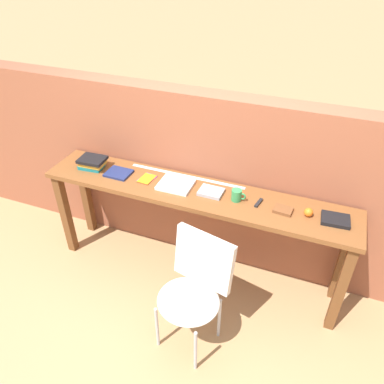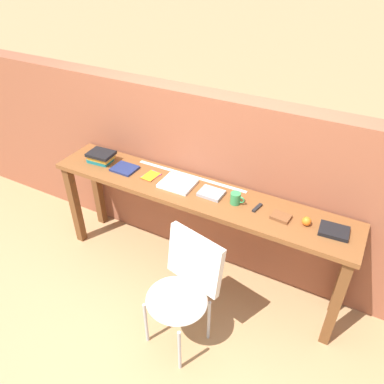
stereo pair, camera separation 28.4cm
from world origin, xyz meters
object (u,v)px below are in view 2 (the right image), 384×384
Objects in this scene: book_stack_leftmost at (101,157)px; book_open_centre at (178,184)px; chair_white_moulded at (183,286)px; book_repair_rightmost at (334,231)px; multitool_folded at (257,208)px; mug at (236,198)px; sports_ball_small at (307,221)px; pamphlet_pile_colourful at (151,176)px; magazine_cycling at (125,169)px; leather_journal_brown at (281,217)px.

book_open_centre is at bearing 0.24° from book_stack_leftmost.
chair_white_moulded is 1.08m from book_repair_rightmost.
book_repair_rightmost is at bearing -0.58° from multitool_folded.
mug reaches higher than chair_white_moulded.
book_open_centre is (0.76, 0.00, -0.04)m from book_stack_leftmost.
mug reaches higher than sports_ball_small.
pamphlet_pile_colourful is 0.26m from book_open_centre.
multitool_folded is at bearing 0.10° from book_open_centre.
book_open_centre is 4.13× the size of sports_ball_small.
magazine_cycling reaches higher than chair_white_moulded.
multitool_folded is (1.17, 0.02, -0.00)m from magazine_cycling.
mug is 0.85× the size of leather_journal_brown.
multitool_folded is 0.19m from leather_journal_brown.
magazine_cycling is 0.51m from book_open_centre.
magazine_cycling is 3.18× the size of sports_ball_small.
mug is at bearing 1.07° from magazine_cycling.
book_stack_leftmost is at bearing 179.04° from magazine_cycling.
mug is (1.01, 0.00, 0.04)m from magazine_cycling.
multitool_folded is (0.92, 0.00, 0.00)m from pamphlet_pile_colourful.
book_open_centre is (0.26, -0.01, 0.01)m from pamphlet_pile_colourful.
multitool_folded is at bearing 177.76° from sports_ball_small.
mug reaches higher than multitool_folded.
book_repair_rightmost is (0.81, 0.62, 0.37)m from chair_white_moulded.
mug is (0.76, -0.01, 0.04)m from pamphlet_pile_colourful.
leather_journal_brown is 0.17m from sports_ball_small.
chair_white_moulded is 3.87× the size of book_stack_leftmost.
pamphlet_pile_colourful is at bearing 177.72° from book_open_centre.
pamphlet_pile_colourful is 0.85× the size of book_repair_rightmost.
book_open_centre is at bearing 2.08° from magazine_cycling.
leather_journal_brown is (0.85, -0.02, 0.00)m from book_open_centre.
book_repair_rightmost reaches higher than pamphlet_pile_colourful.
leather_journal_brown is at bearing -0.48° from book_stack_leftmost.
chair_white_moulded is at bearing -135.87° from sports_ball_small.
multitool_folded is (0.66, 0.01, -0.00)m from book_open_centre.
pamphlet_pile_colourful is 1.28m from sports_ball_small.
book_stack_leftmost reaches higher than chair_white_moulded.
multitool_folded is at bearing 5.52° from mug.
book_stack_leftmost reaches higher than sports_ball_small.
sports_ball_small is 0.33× the size of book_repair_rightmost.
book_repair_rightmost reaches higher than magazine_cycling.
book_stack_leftmost is at bearing -178.83° from pamphlet_pile_colourful.
magazine_cycling is 1.01m from mug.
book_stack_leftmost is 2.10× the size of multitool_folded.
mug reaches higher than book_open_centre.
chair_white_moulded is at bearing -27.82° from book_stack_leftmost.
pamphlet_pile_colourful is 1.10m from leather_journal_brown.
leather_journal_brown is 0.68× the size of book_repair_rightmost.
multitool_folded is at bearing 66.53° from chair_white_moulded.
book_stack_leftmost is (-1.16, 0.61, 0.40)m from chair_white_moulded.
magazine_cycling is (-0.90, 0.60, 0.36)m from chair_white_moulded.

